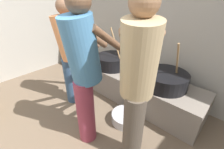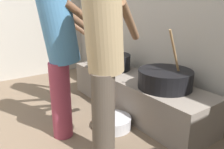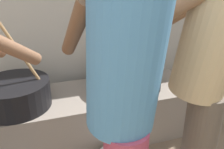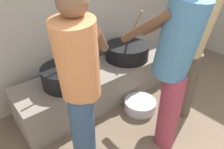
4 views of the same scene
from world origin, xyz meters
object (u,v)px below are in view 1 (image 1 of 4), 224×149
at_px(metal_mixing_bowl, 126,117).
at_px(cook_in_orange_shirt, 69,49).
at_px(cook_in_blue_shirt, 84,67).
at_px(cooking_pot_main, 112,61).
at_px(cook_in_tan_shirt, 137,80).
at_px(cooking_pot_secondary, 165,79).

bearing_deg(metal_mixing_bowl, cook_in_orange_shirt, -168.90).
xyz_separation_m(cook_in_blue_shirt, cook_in_orange_shirt, (-0.73, 0.30, -0.06)).
xyz_separation_m(cooking_pot_main, cook_in_tan_shirt, (1.04, -0.81, 0.39)).
height_order(cooking_pot_main, cook_in_orange_shirt, cook_in_orange_shirt).
bearing_deg(cook_in_orange_shirt, metal_mixing_bowl, 11.10).
height_order(cook_in_blue_shirt, cook_in_tan_shirt, cook_in_tan_shirt).
bearing_deg(metal_mixing_bowl, cook_in_blue_shirt, -111.06).
height_order(cooking_pot_main, cook_in_tan_shirt, cook_in_tan_shirt).
height_order(cook_in_orange_shirt, metal_mixing_bowl, cook_in_orange_shirt).
xyz_separation_m(cook_in_blue_shirt, metal_mixing_bowl, (0.19, 0.48, -0.87)).
xyz_separation_m(cook_in_tan_shirt, metal_mixing_bowl, (-0.34, 0.33, -0.88)).
xyz_separation_m(cooking_pot_secondary, cook_in_orange_shirt, (-1.16, -0.70, 0.33)).
relative_size(cook_in_tan_shirt, metal_mixing_bowl, 4.17).
xyz_separation_m(cooking_pot_secondary, cook_in_tan_shirt, (0.09, -0.85, 0.40)).
bearing_deg(cooking_pot_main, metal_mixing_bowl, -33.80).
bearing_deg(cooking_pot_main, cook_in_tan_shirt, -37.72).
bearing_deg(cook_in_blue_shirt, metal_mixing_bowl, 68.94).
bearing_deg(cook_in_blue_shirt, cooking_pot_main, 118.54).
relative_size(cook_in_orange_shirt, cook_in_tan_shirt, 0.94).
bearing_deg(cooking_pot_main, cook_in_blue_shirt, -61.46).
distance_m(cook_in_blue_shirt, metal_mixing_bowl, 1.02).
height_order(cook_in_tan_shirt, metal_mixing_bowl, cook_in_tan_shirt).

